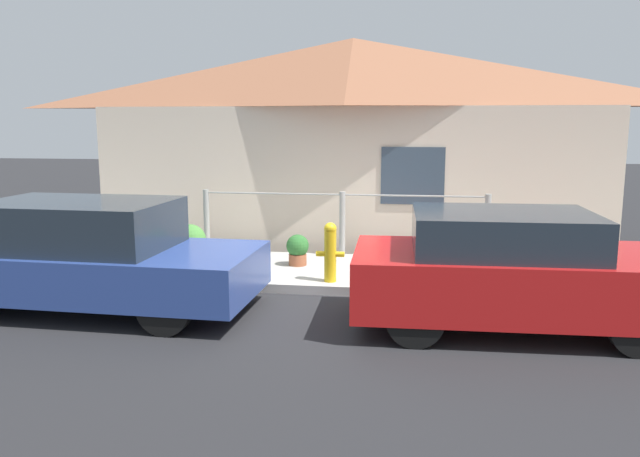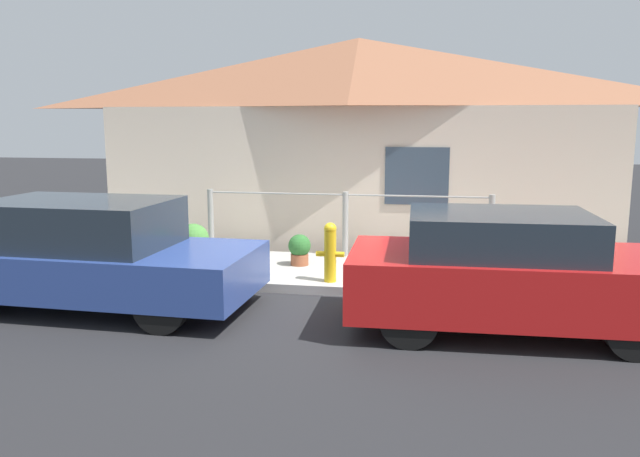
{
  "view_description": "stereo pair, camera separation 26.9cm",
  "coord_description": "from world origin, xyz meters",
  "px_view_note": "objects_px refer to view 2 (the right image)",
  "views": [
    {
      "loc": [
        1.15,
        -8.36,
        2.4
      ],
      "look_at": [
        -0.13,
        0.3,
        0.9
      ],
      "focal_mm": 35.0,
      "sensor_mm": 36.0,
      "label": 1
    },
    {
      "loc": [
        1.41,
        -8.32,
        2.4
      ],
      "look_at": [
        -0.13,
        0.3,
        0.9
      ],
      "focal_mm": 35.0,
      "sensor_mm": 36.0,
      "label": 2
    }
  ],
  "objects_px": {
    "potted_plant_near_hydrant": "(300,249)",
    "potted_plant_by_fence": "(193,240)",
    "car_left": "(89,254)",
    "fire_hydrant": "(330,251)",
    "car_right": "(508,272)"
  },
  "relations": [
    {
      "from": "potted_plant_near_hydrant",
      "to": "potted_plant_by_fence",
      "type": "relative_size",
      "value": 0.8
    },
    {
      "from": "car_left",
      "to": "fire_hydrant",
      "type": "distance_m",
      "value": 3.25
    },
    {
      "from": "car_left",
      "to": "potted_plant_by_fence",
      "type": "distance_m",
      "value": 2.36
    },
    {
      "from": "car_right",
      "to": "car_left",
      "type": "bearing_deg",
      "value": 178.58
    },
    {
      "from": "car_right",
      "to": "potted_plant_near_hydrant",
      "type": "bearing_deg",
      "value": 140.66
    },
    {
      "from": "car_right",
      "to": "fire_hydrant",
      "type": "bearing_deg",
      "value": 148.21
    },
    {
      "from": "car_left",
      "to": "fire_hydrant",
      "type": "xyz_separation_m",
      "value": [
        2.96,
        1.34,
        -0.12
      ]
    },
    {
      "from": "car_right",
      "to": "potted_plant_by_fence",
      "type": "relative_size",
      "value": 6.01
    },
    {
      "from": "fire_hydrant",
      "to": "car_right",
      "type": "bearing_deg",
      "value": -30.4
    },
    {
      "from": "potted_plant_near_hydrant",
      "to": "car_left",
      "type": "bearing_deg",
      "value": -135.17
    },
    {
      "from": "car_left",
      "to": "potted_plant_near_hydrant",
      "type": "distance_m",
      "value": 3.27
    },
    {
      "from": "car_left",
      "to": "car_right",
      "type": "xyz_separation_m",
      "value": [
        5.25,
        -0.0,
        -0.01
      ]
    },
    {
      "from": "car_left",
      "to": "potted_plant_near_hydrant",
      "type": "xyz_separation_m",
      "value": [
        2.31,
        2.29,
        -0.31
      ]
    },
    {
      "from": "fire_hydrant",
      "to": "potted_plant_near_hydrant",
      "type": "bearing_deg",
      "value": 124.41
    },
    {
      "from": "car_right",
      "to": "potted_plant_by_fence",
      "type": "distance_m",
      "value": 5.26
    }
  ]
}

